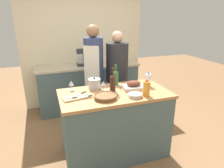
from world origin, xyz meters
TOP-DOWN VIEW (x-y plane):
  - ground_plane at (0.00, 0.00)m, footprint 12.00×12.00m
  - kitchen_island at (0.00, 0.00)m, footprint 1.44×0.75m
  - back_counter at (0.00, 1.62)m, footprint 2.07×0.60m
  - back_wall at (0.00, 1.97)m, footprint 2.57×0.10m
  - roasting_pan at (0.29, 0.05)m, footprint 0.33×0.26m
  - wicker_basket at (-0.18, -0.15)m, footprint 0.29×0.29m
  - cutting_board at (-0.52, -0.02)m, footprint 0.33×0.21m
  - stock_pot at (-0.22, 0.23)m, footprint 0.17×0.17m
  - mixing_bowl at (0.19, -0.23)m, footprint 0.18×0.18m
  - juice_jug at (0.33, -0.24)m, footprint 0.09×0.09m
  - milk_jug at (0.53, 0.07)m, footprint 0.08×0.08m
  - wine_bottle_green at (0.12, 0.29)m, footprint 0.08×0.08m
  - wine_bottle_dark at (-0.01, 0.04)m, footprint 0.08×0.08m
  - wine_glass_left at (-0.52, 0.27)m, footprint 0.07×0.07m
  - wine_glass_right at (-0.12, 0.11)m, footprint 0.07×0.07m
  - knife_chef at (-0.46, 0.04)m, footprint 0.21×0.15m
  - knife_paring at (-0.39, -0.07)m, footprint 0.16×0.06m
  - knife_bread at (-0.57, -0.04)m, footprint 0.15×0.07m
  - stand_mixer at (-0.13, 1.55)m, footprint 0.18×0.14m
  - condiment_bottle_tall at (0.28, 1.57)m, footprint 0.05×0.05m
  - condiment_bottle_short at (0.47, 1.62)m, footprint 0.05×0.05m
  - condiment_bottle_extra at (0.79, 1.49)m, footprint 0.06×0.06m
  - person_cook_aproned at (-0.06, 0.85)m, footprint 0.34×0.35m
  - person_cook_guest at (0.34, 0.84)m, footprint 0.38×0.38m

SIDE VIEW (x-z plane):
  - ground_plane at x=0.00m, z-range 0.00..0.00m
  - kitchen_island at x=0.00m, z-range 0.00..0.93m
  - back_counter at x=0.00m, z-range 0.00..0.94m
  - person_cook_guest at x=0.34m, z-range 0.08..1.73m
  - cutting_board at x=-0.52m, z-range 0.93..0.95m
  - knife_chef at x=-0.46m, z-range 0.95..0.96m
  - knife_bread at x=-0.57m, z-range 0.95..0.96m
  - knife_paring at x=-0.39m, z-range 0.95..0.96m
  - mixing_bowl at x=0.19m, z-range 0.94..0.98m
  - wicker_basket at x=-0.18m, z-range 0.94..0.99m
  - roasting_pan at x=0.29m, z-range 0.92..1.04m
  - person_cook_aproned at x=-0.06m, z-range 0.11..1.87m
  - stock_pot at x=-0.22m, z-range 0.92..1.09m
  - condiment_bottle_tall at x=0.28m, z-range 0.93..1.09m
  - condiment_bottle_short at x=0.47m, z-range 0.93..1.12m
  - milk_jug at x=0.53m, z-range 0.93..1.12m
  - wine_glass_left at x=-0.52m, z-range 0.96..1.10m
  - wine_glass_right at x=-0.12m, z-range 0.96..1.10m
  - juice_jug at x=0.33m, z-range 0.93..1.13m
  - condiment_bottle_extra at x=0.79m, z-range 0.93..1.13m
  - wine_bottle_green at x=0.12m, z-range 0.90..1.20m
  - wine_bottle_dark at x=-0.01m, z-range 0.90..1.23m
  - stand_mixer at x=-0.13m, z-range 0.91..1.25m
  - back_wall at x=0.00m, z-range 0.00..2.55m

